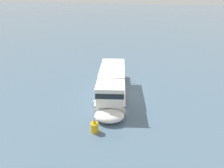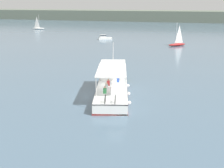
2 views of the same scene
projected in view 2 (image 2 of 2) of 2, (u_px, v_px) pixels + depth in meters
The scene contains 7 objects.
ground_plane at pixel (106, 95), 34.27m from camera, with size 400.00×400.00×0.00m, color slate.
distant_shoreline at pixel (195, 16), 165.78m from camera, with size 400.00×28.00×5.46m, color #606B5B.
ferry_main at pixel (112, 85), 34.54m from camera, with size 6.57×13.06×5.32m.
motorboat_horizon_east at pixel (104, 37), 85.48m from camera, with size 3.80×2.80×1.26m.
sailboat_off_bow at pixel (38, 28), 117.96m from camera, with size 4.84×1.53×5.40m.
sailboat_far_right at pixel (177, 44), 72.95m from camera, with size 4.31×4.46×5.40m.
channel_buoy at pixel (123, 76), 40.80m from camera, with size 0.70×0.70×1.40m.
Camera 2 is at (10.83, -31.02, 9.86)m, focal length 50.34 mm.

